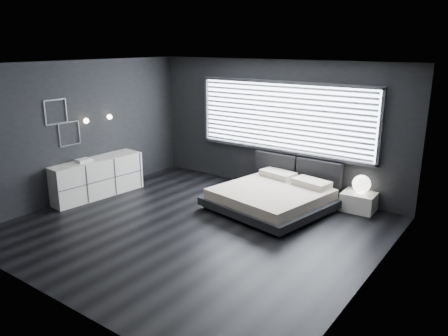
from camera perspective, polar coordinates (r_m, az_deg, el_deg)
The scene contains 12 objects.
room at distance 7.28m, azimuth -3.92°, elevation 2.28°, with size 6.04×6.00×2.80m.
window at distance 9.33m, azimuth 7.70°, elevation 6.55°, with size 4.14×0.09×1.52m.
headboard at distance 9.33m, azimuth 9.49°, elevation -0.08°, with size 1.96×0.16×0.52m.
sconce_near at distance 9.35m, azimuth -17.57°, elevation 5.90°, with size 0.18×0.11×0.11m.
sconce_far at distance 9.71m, azimuth -14.74°, elevation 6.48°, with size 0.18×0.11×0.11m.
wall_art_upper at distance 9.04m, azimuth -21.10°, elevation 6.86°, with size 0.01×0.48×0.48m.
wall_art_lower at distance 9.26m, azimuth -19.52°, elevation 4.24°, with size 0.01×0.48×0.48m.
bed at distance 8.54m, azimuth 6.26°, elevation -3.76°, with size 2.39×2.31×0.53m.
nightstand at distance 8.83m, azimuth 17.20°, elevation -4.22°, with size 0.61×0.51×0.36m, color white.
orb_lamp at distance 8.75m, azimuth 17.52°, elevation -2.00°, with size 0.34×0.34×0.34m, color white.
dresser at distance 9.56m, azimuth -16.34°, elevation -1.18°, with size 0.76×2.05×0.80m.
book_stack at distance 9.29m, azimuth -17.85°, elevation 0.96°, with size 0.27×0.34×0.06m.
Camera 1 is at (4.53, -5.43, 3.14)m, focal length 35.00 mm.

